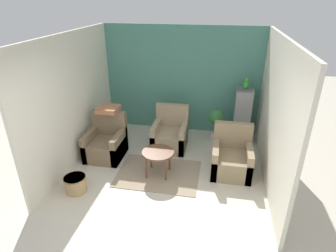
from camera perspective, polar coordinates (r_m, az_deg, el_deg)
ground_plane at (r=4.55m, az=-4.57°, el=-20.60°), size 20.00×20.00×0.00m
wall_back_accent at (r=7.06m, az=2.84°, el=9.28°), size 3.94×0.06×2.63m
wall_left at (r=5.97m, az=-18.70°, el=4.90°), size 0.06×3.66×2.63m
wall_right at (r=5.34m, az=20.93°, el=2.17°), size 0.06×3.66×2.63m
area_rug at (r=5.69m, az=-1.98°, el=-9.60°), size 1.60×1.19×0.01m
coffee_table at (r=5.45m, az=-2.05°, el=-5.71°), size 0.62×0.62×0.51m
armchair_left at (r=6.27m, az=-12.46°, el=-3.56°), size 0.76×0.81×0.95m
armchair_right at (r=5.74m, az=12.75°, el=-6.49°), size 0.76×0.81×0.95m
armchair_middle at (r=6.50m, az=0.46°, el=-1.84°), size 0.76×0.81×0.95m
birdcage at (r=6.82m, az=14.79°, el=1.85°), size 0.45×0.45×1.32m
parrot at (r=6.56m, az=15.57°, el=8.31°), size 0.12×0.22×0.27m
potted_plant at (r=6.78m, az=9.72°, el=1.23°), size 0.40×0.36×0.79m
wicker_basket at (r=5.43m, az=-18.30°, el=-11.03°), size 0.40×0.40×0.30m
throw_pillow at (r=6.22m, az=-12.06°, el=3.39°), size 0.44×0.44×0.10m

